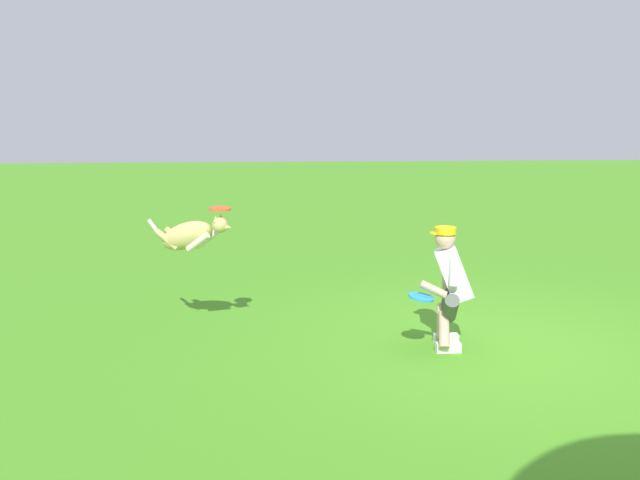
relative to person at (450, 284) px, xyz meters
The scene contains 5 objects.
ground_plane 0.90m from the person, behind, with size 60.00×60.00×0.00m, color #479021.
person is the anchor object (origin of this frame).
dog 2.85m from the person, 13.78° to the right, with size 0.99×0.56×0.49m.
frisbee_flying 2.57m from the person, 13.16° to the right, with size 0.24×0.24×0.02m, color #F75124.
frisbee_held 0.40m from the person, 27.53° to the left, with size 0.26×0.26×0.02m, color #2693DE.
Camera 1 is at (2.44, 6.34, 2.39)m, focal length 36.34 mm.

